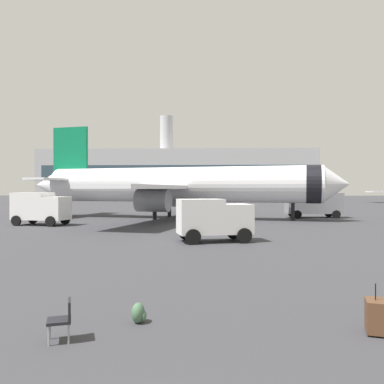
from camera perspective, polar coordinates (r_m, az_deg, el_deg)
The scene contains 9 objects.
airplane_at_gate at distance 43.90m, azimuth -2.05°, elevation 1.01°, with size 35.44×32.24×10.50m.
service_truck at distance 38.08m, azimuth -20.71°, elevation -2.01°, with size 5.15×3.34×2.90m.
fuel_truck at distance 46.76m, azimuth 16.77°, elevation -1.36°, with size 6.05×2.84×3.20m.
cargo_van at distance 24.40m, azimuth 3.06°, elevation -3.69°, with size 4.75×3.19×2.60m.
safety_cone_near at distance 44.53m, azimuth 6.92°, elevation -3.33°, with size 0.44×0.44×0.60m.
rolling_suitcase at distance 10.13m, azimuth 24.59°, elevation -15.66°, with size 0.56×0.73×1.10m.
traveller_backpack at distance 10.07m, azimuth -7.56°, elevation -16.67°, with size 0.36×0.40×0.48m.
gate_chair at distance 9.21m, azimuth -17.85°, elevation -16.60°, with size 0.61×0.61×0.86m.
terminal_building at distance 136.24m, azimuth -2.03°, elevation 2.45°, with size 89.37×21.62×27.96m.
Camera 1 is at (-0.34, -2.10, 3.19)m, focal length 37.59 mm.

